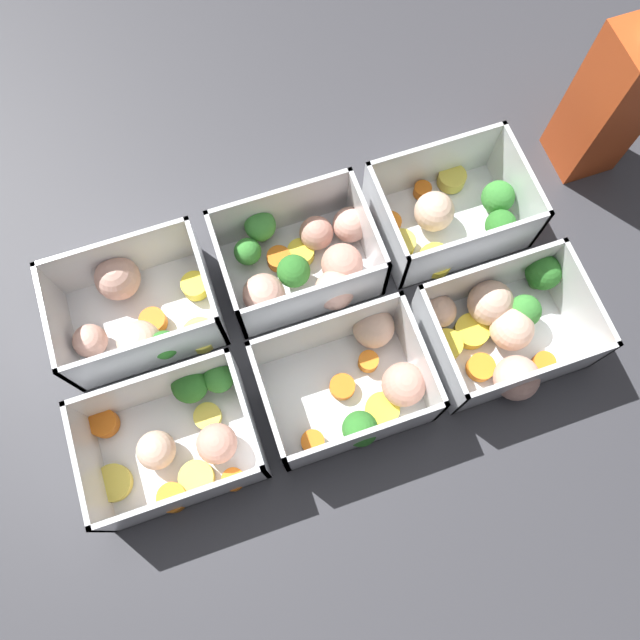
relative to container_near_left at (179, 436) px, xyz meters
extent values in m
plane|color=#38383D|center=(0.17, 0.07, -0.03)|extent=(4.00, 4.00, 0.00)
cube|color=white|center=(-0.01, 0.00, -0.02)|extent=(0.16, 0.12, 0.00)
cube|color=white|center=(-0.01, -0.06, 0.01)|extent=(0.16, 0.01, 0.08)
cube|color=white|center=(-0.01, 0.05, 0.01)|extent=(0.16, 0.00, 0.08)
cube|color=white|center=(-0.09, 0.00, 0.01)|extent=(0.01, 0.12, 0.08)
cube|color=white|center=(0.07, 0.00, 0.01)|extent=(0.01, 0.12, 0.08)
cylinder|color=orange|center=(-0.07, 0.04, -0.01)|extent=(0.04, 0.04, 0.02)
cylinder|color=#DBC647|center=(0.00, -0.04, -0.02)|extent=(0.05, 0.05, 0.01)
sphere|color=beige|center=(-0.03, -0.01, 0.00)|extent=(0.04, 0.04, 0.04)
cylinder|color=#49883F|center=(0.05, 0.05, -0.02)|extent=(0.01, 0.01, 0.01)
sphere|color=#388433|center=(0.05, 0.05, 0.00)|extent=(0.03, 0.03, 0.03)
cylinder|color=#407A37|center=(0.02, 0.05, -0.02)|extent=(0.01, 0.01, 0.01)
sphere|color=#2D7228|center=(0.02, 0.05, 0.00)|extent=(0.04, 0.04, 0.04)
cylinder|color=orange|center=(-0.02, -0.05, -0.01)|extent=(0.04, 0.04, 0.02)
sphere|color=tan|center=(0.03, -0.02, 0.00)|extent=(0.05, 0.05, 0.04)
cylinder|color=#DBC647|center=(0.03, 0.01, -0.02)|extent=(0.03, 0.03, 0.01)
cylinder|color=orange|center=(0.04, -0.06, -0.02)|extent=(0.03, 0.03, 0.01)
cylinder|color=#DBC647|center=(-0.08, -0.02, -0.02)|extent=(0.04, 0.04, 0.01)
cube|color=white|center=(0.17, 0.00, -0.02)|extent=(0.16, 0.12, 0.00)
cube|color=white|center=(0.17, -0.06, 0.01)|extent=(0.16, 0.01, 0.08)
cube|color=white|center=(0.17, 0.05, 0.01)|extent=(0.16, 0.00, 0.08)
cube|color=white|center=(0.09, 0.00, 0.01)|extent=(0.01, 0.12, 0.08)
cube|color=white|center=(0.25, 0.00, 0.01)|extent=(0.01, 0.12, 0.08)
sphere|color=tan|center=(0.23, -0.02, 0.00)|extent=(0.06, 0.06, 0.05)
cylinder|color=orange|center=(0.21, 0.01, -0.01)|extent=(0.03, 0.03, 0.02)
cylinder|color=#407A37|center=(0.17, -0.05, -0.01)|extent=(0.01, 0.01, 0.01)
sphere|color=#2D7228|center=(0.17, -0.05, 0.01)|extent=(0.04, 0.04, 0.04)
cylinder|color=orange|center=(0.17, 0.00, -0.02)|extent=(0.03, 0.03, 0.01)
cylinder|color=yellow|center=(0.20, -0.04, -0.02)|extent=(0.04, 0.04, 0.01)
cylinder|color=orange|center=(0.12, -0.05, -0.02)|extent=(0.03, 0.03, 0.01)
sphere|color=beige|center=(0.22, 0.04, 0.00)|extent=(0.06, 0.06, 0.04)
cube|color=white|center=(0.35, 0.00, -0.02)|extent=(0.16, 0.12, 0.00)
cube|color=white|center=(0.35, -0.06, 0.01)|extent=(0.16, 0.01, 0.08)
cube|color=white|center=(0.35, 0.05, 0.01)|extent=(0.16, 0.00, 0.08)
cube|color=white|center=(0.27, 0.00, 0.01)|extent=(0.01, 0.12, 0.08)
cube|color=white|center=(0.43, 0.00, 0.01)|extent=(0.01, 0.12, 0.08)
cylinder|color=yellow|center=(0.32, 0.01, -0.01)|extent=(0.04, 0.04, 0.01)
cylinder|color=#407A37|center=(0.42, 0.04, -0.01)|extent=(0.01, 0.01, 0.02)
sphere|color=#2D7228|center=(0.42, 0.04, 0.01)|extent=(0.04, 0.04, 0.04)
cylinder|color=yellow|center=(0.29, 0.00, -0.01)|extent=(0.04, 0.04, 0.02)
sphere|color=#D19E8C|center=(0.34, -0.05, 0.00)|extent=(0.06, 0.06, 0.05)
cylinder|color=#49883F|center=(0.38, 0.01, -0.01)|extent=(0.01, 0.01, 0.02)
sphere|color=#388433|center=(0.38, 0.01, 0.01)|extent=(0.04, 0.04, 0.04)
sphere|color=beige|center=(0.36, -0.01, 0.00)|extent=(0.06, 0.06, 0.05)
cylinder|color=orange|center=(0.38, -0.05, -0.02)|extent=(0.03, 0.03, 0.01)
cylinder|color=orange|center=(0.32, -0.03, -0.02)|extent=(0.04, 0.04, 0.01)
sphere|color=beige|center=(0.35, 0.03, 0.00)|extent=(0.07, 0.07, 0.05)
sphere|color=beige|center=(0.30, 0.04, 0.00)|extent=(0.05, 0.05, 0.04)
cube|color=white|center=(-0.01, 0.14, -0.02)|extent=(0.16, 0.12, 0.00)
cube|color=white|center=(-0.01, 0.09, 0.01)|extent=(0.16, 0.00, 0.08)
cube|color=white|center=(-0.01, 0.20, 0.01)|extent=(0.16, 0.01, 0.08)
cube|color=white|center=(-0.09, 0.14, 0.01)|extent=(0.01, 0.12, 0.08)
cube|color=white|center=(0.07, 0.14, 0.01)|extent=(0.01, 0.12, 0.08)
sphere|color=#D19E8C|center=(-0.06, 0.13, 0.00)|extent=(0.04, 0.04, 0.04)
cylinder|color=#DBC647|center=(0.05, 0.10, -0.01)|extent=(0.05, 0.05, 0.02)
sphere|color=#D19E8C|center=(-0.02, 0.19, 0.00)|extent=(0.07, 0.07, 0.05)
cylinder|color=yellow|center=(0.06, 0.16, -0.01)|extent=(0.04, 0.04, 0.02)
cylinder|color=#407A37|center=(0.01, 0.10, -0.01)|extent=(0.01, 0.01, 0.02)
sphere|color=#2D7228|center=(0.01, 0.10, 0.01)|extent=(0.03, 0.03, 0.03)
cylinder|color=orange|center=(0.00, 0.13, -0.01)|extent=(0.04, 0.04, 0.01)
sphere|color=beige|center=(-0.01, 0.11, 0.00)|extent=(0.07, 0.07, 0.05)
cube|color=white|center=(0.17, 0.14, -0.02)|extent=(0.16, 0.12, 0.00)
cube|color=white|center=(0.17, 0.09, 0.01)|extent=(0.16, 0.00, 0.08)
cube|color=white|center=(0.17, 0.20, 0.01)|extent=(0.16, 0.01, 0.08)
cube|color=white|center=(0.09, 0.14, 0.01)|extent=(0.01, 0.12, 0.08)
cube|color=white|center=(0.25, 0.14, 0.01)|extent=(0.01, 0.12, 0.08)
sphere|color=tan|center=(0.22, 0.12, 0.00)|extent=(0.06, 0.06, 0.05)
cylinder|color=#407A37|center=(0.16, 0.13, -0.02)|extent=(0.01, 0.01, 0.01)
sphere|color=#2D7228|center=(0.16, 0.13, 0.00)|extent=(0.04, 0.04, 0.04)
cylinder|color=yellow|center=(0.18, 0.16, -0.01)|extent=(0.04, 0.04, 0.01)
sphere|color=#D19E8C|center=(0.20, 0.10, 0.00)|extent=(0.05, 0.05, 0.04)
cylinder|color=#519448|center=(0.14, 0.19, -0.01)|extent=(0.01, 0.01, 0.02)
sphere|color=#42933D|center=(0.14, 0.19, 0.01)|extent=(0.04, 0.04, 0.04)
sphere|color=#D19E8C|center=(0.12, 0.12, 0.00)|extent=(0.07, 0.07, 0.05)
cylinder|color=#49883F|center=(0.12, 0.17, -0.02)|extent=(0.01, 0.01, 0.01)
sphere|color=#388433|center=(0.12, 0.17, 0.00)|extent=(0.03, 0.03, 0.03)
sphere|color=tan|center=(0.20, 0.17, 0.00)|extent=(0.05, 0.05, 0.04)
sphere|color=#D19E8C|center=(0.24, 0.17, 0.00)|extent=(0.05, 0.05, 0.04)
cylinder|color=orange|center=(0.15, 0.16, -0.01)|extent=(0.03, 0.03, 0.02)
cube|color=white|center=(0.35, 0.14, -0.02)|extent=(0.16, 0.12, 0.00)
cube|color=white|center=(0.35, 0.09, 0.01)|extent=(0.16, 0.00, 0.08)
cube|color=white|center=(0.35, 0.20, 0.01)|extent=(0.16, 0.01, 0.08)
cube|color=white|center=(0.27, 0.14, 0.01)|extent=(0.01, 0.12, 0.08)
cube|color=white|center=(0.43, 0.14, 0.01)|extent=(0.01, 0.12, 0.08)
cylinder|color=orange|center=(0.29, 0.16, -0.02)|extent=(0.04, 0.04, 0.01)
sphere|color=beige|center=(0.34, 0.15, 0.00)|extent=(0.05, 0.05, 0.05)
cylinder|color=orange|center=(0.34, 0.19, -0.02)|extent=(0.03, 0.03, 0.01)
cylinder|color=yellow|center=(0.32, 0.10, -0.02)|extent=(0.05, 0.05, 0.01)
cylinder|color=#DBC647|center=(0.29, 0.13, -0.01)|extent=(0.04, 0.04, 0.02)
cylinder|color=#407A37|center=(0.40, 0.11, -0.02)|extent=(0.01, 0.01, 0.01)
sphere|color=#2D7228|center=(0.40, 0.11, 0.00)|extent=(0.03, 0.03, 0.03)
cylinder|color=#49883F|center=(0.41, 0.14, -0.02)|extent=(0.01, 0.01, 0.01)
sphere|color=#388433|center=(0.41, 0.14, 0.01)|extent=(0.04, 0.04, 0.04)
cylinder|color=#DBC647|center=(0.38, 0.19, -0.01)|extent=(0.04, 0.04, 0.02)
cube|color=#D14C1E|center=(0.54, 0.18, 0.07)|extent=(0.07, 0.07, 0.19)
camera|label=1|loc=(0.10, -0.13, 0.62)|focal=35.00mm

